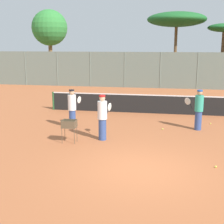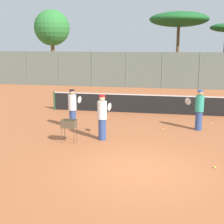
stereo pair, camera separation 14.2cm
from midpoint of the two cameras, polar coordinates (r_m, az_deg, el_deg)
ground_plane at (r=9.93m, az=5.54°, el=-10.56°), size 80.00×80.00×0.00m
tennis_net at (r=17.67m, az=8.12°, el=1.49°), size 12.06×0.10×1.07m
back_fence at (r=27.82m, az=9.29°, el=7.52°), size 31.65×0.08×3.15m
tree_1 at (r=36.24m, az=-10.82°, el=14.83°), size 3.91×3.91×7.54m
tree_4 at (r=33.00m, az=12.25°, el=16.17°), size 5.87×5.87×6.96m
player_white_outfit at (r=14.62m, az=15.91°, el=0.44°), size 0.88×0.53×1.84m
player_red_cap at (r=14.55m, az=-6.95°, el=0.71°), size 0.47×0.89×1.81m
player_yellow_shirt at (r=12.63m, az=-1.47°, el=-0.89°), size 0.48×0.90×1.86m
ball_cart at (r=12.45m, az=-7.57°, el=-2.50°), size 0.56×0.41×0.92m
tennis_ball_0 at (r=10.57m, az=18.66°, el=-9.53°), size 0.07×0.07×0.07m
tennis_ball_2 at (r=16.00m, az=17.93°, el=-2.07°), size 0.07×0.07×0.07m
tennis_ball_4 at (r=14.49m, az=9.58°, el=-3.10°), size 0.07×0.07×0.07m
parked_car at (r=32.63m, az=3.27°, el=6.75°), size 4.20×1.70×1.60m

